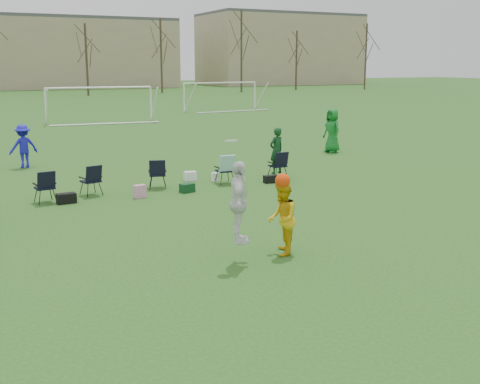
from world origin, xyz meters
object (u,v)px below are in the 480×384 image
fielder_blue (23,146)px  goal_mid (100,94)px  goal_right (221,88)px  center_contest (262,210)px  fielder_green_far (332,131)px

fielder_blue → goal_mid: size_ratio=0.23×
fielder_blue → goal_right: size_ratio=0.23×
center_contest → goal_right: center_contest is taller
goal_mid → goal_right: 13.42m
fielder_blue → fielder_green_far: fielder_green_far is taller
center_contest → goal_mid: bearing=82.7°
goal_mid → fielder_blue: bearing=-108.2°
center_contest → fielder_green_far: bearing=50.2°
fielder_blue → goal_right: bearing=-140.4°
fielder_green_far → goal_mid: size_ratio=0.27×
fielder_blue → goal_right: (19.18, 23.63, 1.07)m
goal_mid → center_contest: bearing=-93.3°
fielder_blue → fielder_green_far: (13.34, -1.83, 0.15)m
center_contest → goal_right: bearing=66.9°
goal_right → center_contest: bearing=-121.1°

